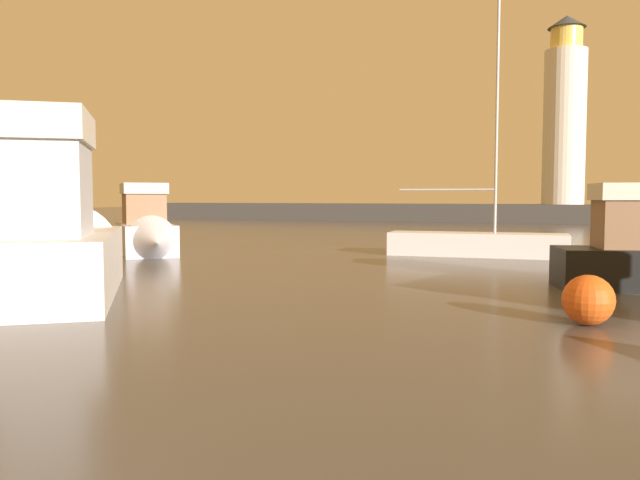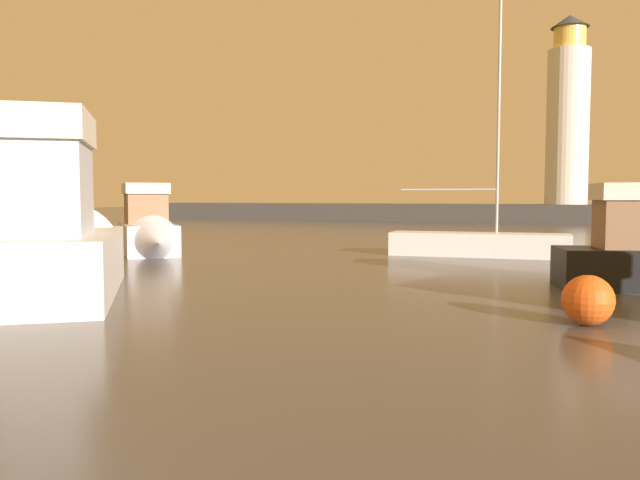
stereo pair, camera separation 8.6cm
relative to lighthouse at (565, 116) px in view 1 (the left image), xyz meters
The scene contains 7 objects.
ground_plane 33.88m from the lighthouse, 95.00° to the right, with size 220.00×220.00×0.00m, color #4C4742.
breakwater 9.90m from the lighthouse, behind, with size 87.39×4.28×1.83m, color #423F3D.
lighthouse is the anchor object (origin of this frame).
motorboat_0 55.18m from the lighthouse, 101.41° to the right, with size 8.07×9.29×5.01m.
motorboat_3 47.23m from the lighthouse, 109.72° to the right, with size 6.79×6.89×3.44m.
sailboat_moored 40.19m from the lighthouse, 93.03° to the right, with size 7.52×2.42×11.19m.
mooring_buoy 53.88m from the lighthouse, 87.51° to the right, with size 0.99×0.99×0.99m, color #EA5919.
Camera 1 is at (5.04, -1.94, 2.49)m, focal length 35.44 mm.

